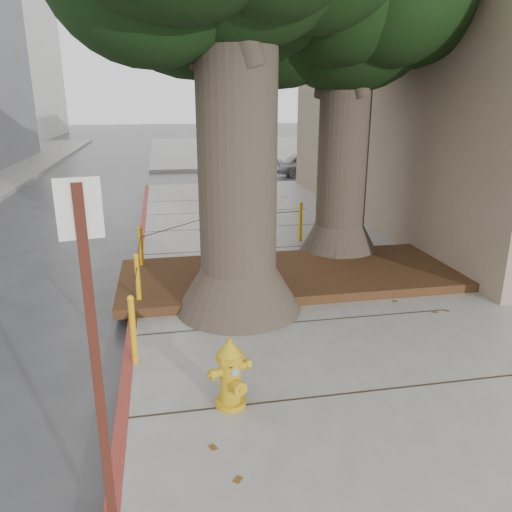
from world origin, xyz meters
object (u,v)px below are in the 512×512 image
(car_silver, at_px, (311,164))
(car_red, at_px, (366,162))
(fire_hydrant, at_px, (230,373))
(signpost, at_px, (95,357))

(car_silver, bearing_deg, car_red, -84.67)
(fire_hydrant, xyz_separation_m, signpost, (-1.14, -1.61, 1.20))
(signpost, height_order, car_silver, signpost)
(car_silver, relative_size, car_red, 0.92)
(signpost, xyz_separation_m, car_red, (10.06, 19.20, -1.17))
(fire_hydrant, xyz_separation_m, car_red, (8.92, 17.59, 0.02))
(fire_hydrant, height_order, car_silver, car_silver)
(signpost, bearing_deg, car_silver, 57.79)
(fire_hydrant, distance_m, car_red, 19.73)
(signpost, distance_m, car_red, 21.71)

